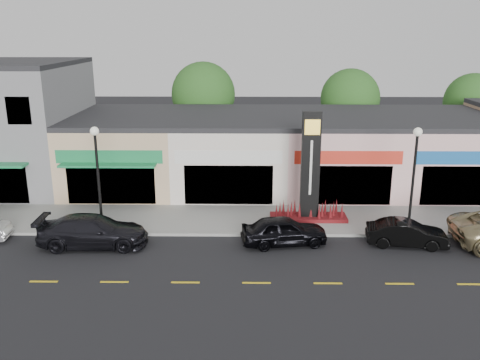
{
  "coord_description": "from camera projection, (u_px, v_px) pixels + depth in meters",
  "views": [
    {
      "loc": [
        -0.44,
        -22.24,
        10.18
      ],
      "look_at": [
        -0.79,
        4.0,
        2.45
      ],
      "focal_mm": 38.0,
      "sensor_mm": 36.0,
      "label": 1
    }
  ],
  "objects": [
    {
      "name": "lamp_west_near",
      "position": [
        98.0,
        168.0,
        25.72
      ],
      "size": [
        0.44,
        0.44,
        5.47
      ],
      "color": "black",
      "rests_on": "sidewalk"
    },
    {
      "name": "tree_rear_mid",
      "position": [
        350.0,
        98.0,
        41.43
      ],
      "size": [
        4.8,
        4.8,
        7.29
      ],
      "color": "#382619",
      "rests_on": "ground"
    },
    {
      "name": "lamp_east_near",
      "position": [
        414.0,
        170.0,
        25.52
      ],
      "size": [
        0.44,
        0.44,
        5.47
      ],
      "color": "black",
      "rests_on": "sidewalk"
    },
    {
      "name": "sidewalk",
      "position": [
        254.0,
        219.0,
        28.36
      ],
      "size": [
        52.0,
        4.3,
        0.15
      ],
      "primitive_type": "cube",
      "color": "gray",
      "rests_on": "ground"
    },
    {
      "name": "curb",
      "position": [
        255.0,
        235.0,
        26.2
      ],
      "size": [
        52.0,
        0.2,
        0.15
      ],
      "primitive_type": "cube",
      "color": "gray",
      "rests_on": "ground"
    },
    {
      "name": "shop_pink_e",
      "position": [
        437.0,
        150.0,
        34.37
      ],
      "size": [
        7.0,
        10.01,
        4.8
      ],
      "color": "#FBC2BF",
      "rests_on": "ground"
    },
    {
      "name": "car_black_conv",
      "position": [
        407.0,
        233.0,
        24.88
      ],
      "size": [
        1.86,
        4.02,
        1.28
      ],
      "primitive_type": "imported",
      "rotation": [
        0.0,
        0.0,
        1.43
      ],
      "color": "black",
      "rests_on": "ground"
    },
    {
      "name": "tree_rear_east",
      "position": [
        473.0,
        102.0,
        41.37
      ],
      "size": [
        4.6,
        4.6,
        6.94
      ],
      "color": "#382619",
      "rests_on": "ground"
    },
    {
      "name": "tree_rear_west",
      "position": [
        203.0,
        94.0,
        41.48
      ],
      "size": [
        5.2,
        5.2,
        7.83
      ],
      "color": "#382619",
      "rests_on": "ground"
    },
    {
      "name": "pylon_sign",
      "position": [
        310.0,
        182.0,
        27.55
      ],
      "size": [
        4.2,
        1.3,
        6.0
      ],
      "color": "#510E0D",
      "rests_on": "sidewalk"
    },
    {
      "name": "shop_cream",
      "position": [
        231.0,
        150.0,
        34.55
      ],
      "size": [
        7.0,
        10.01,
        4.8
      ],
      "color": "beige",
      "rests_on": "ground"
    },
    {
      "name": "shop_pink_w",
      "position": [
        334.0,
        150.0,
        34.46
      ],
      "size": [
        7.0,
        10.01,
        4.8
      ],
      "color": "#FBC2BF",
      "rests_on": "ground"
    },
    {
      "name": "shop_beige",
      "position": [
        129.0,
        150.0,
        34.63
      ],
      "size": [
        7.0,
        10.85,
        4.8
      ],
      "color": "tan",
      "rests_on": "ground"
    },
    {
      "name": "ground",
      "position": [
        255.0,
        253.0,
        24.2
      ],
      "size": [
        120.0,
        120.0,
        0.0
      ],
      "primitive_type": "plane",
      "color": "black",
      "rests_on": "ground"
    },
    {
      "name": "car_black_sedan",
      "position": [
        284.0,
        231.0,
        25.02
      ],
      "size": [
        2.33,
        4.43,
        1.44
      ],
      "primitive_type": "imported",
      "rotation": [
        0.0,
        0.0,
        1.73
      ],
      "color": "black",
      "rests_on": "ground"
    },
    {
      "name": "car_dark_sedan",
      "position": [
        93.0,
        231.0,
        24.82
      ],
      "size": [
        2.31,
        5.36,
        1.54
      ],
      "primitive_type": "imported",
      "rotation": [
        0.0,
        0.0,
        1.6
      ],
      "color": "black",
      "rests_on": "ground"
    }
  ]
}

